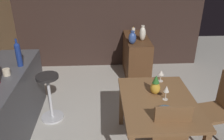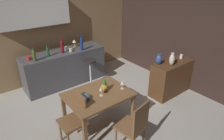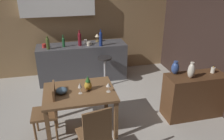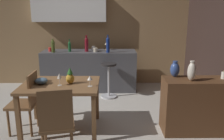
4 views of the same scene
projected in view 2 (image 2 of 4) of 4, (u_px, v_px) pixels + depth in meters
name	position (u px, v px, depth m)	size (l,w,h in m)	color
ground_plane	(93.00, 114.00, 4.08)	(9.00, 9.00, 0.00)	#B7B2A8
wall_kitchen_back	(44.00, 29.00, 4.91)	(5.20, 0.33, 2.60)	#9E7A51
wall_side_right	(166.00, 31.00, 5.13)	(0.10, 4.40, 2.60)	#33231E
dining_table	(98.00, 98.00, 3.48)	(1.13, 0.85, 0.74)	brown
kitchen_counter	(65.00, 68.00, 5.09)	(2.10, 0.60, 0.90)	#4C4C51
sideboard_cabinet	(171.00, 78.00, 4.68)	(1.10, 0.44, 0.82)	#56351E
chair_near_window	(76.00, 117.00, 3.23)	(0.40, 0.40, 0.92)	brown
chair_by_doorway	(134.00, 126.00, 3.01)	(0.47, 0.47, 0.96)	brown
bar_stool	(90.00, 72.00, 4.99)	(0.34, 0.34, 0.73)	#262323
wine_glass_left	(122.00, 83.00, 3.54)	(0.08, 0.08, 0.15)	silver
wine_glass_right	(101.00, 89.00, 3.32)	(0.07, 0.07, 0.18)	silver
pineapple_centerpiece	(104.00, 86.00, 3.48)	(0.12, 0.12, 0.25)	gold
fruit_bowl	(85.00, 97.00, 3.26)	(0.18, 0.18, 0.09)	slate
wine_bottle_ruby	(62.00, 46.00, 4.75)	(0.08, 0.08, 0.36)	maroon
wine_bottle_cobalt	(82.00, 44.00, 4.91)	(0.08, 0.08, 0.38)	navy
wine_bottle_green	(48.00, 52.00, 4.55)	(0.06, 0.06, 0.28)	#1E592D
wine_bottle_olive	(34.00, 55.00, 4.29)	(0.08, 0.08, 0.29)	#475623
cup_cream	(71.00, 50.00, 4.88)	(0.12, 0.09, 0.09)	beige
cup_red	(29.00, 58.00, 4.38)	(0.13, 0.09, 0.08)	red
cup_white	(66.00, 49.00, 4.94)	(0.11, 0.08, 0.11)	white
counter_lamp	(74.00, 42.00, 5.17)	(0.11, 0.11, 0.20)	#A58447
pillar_candle_tall	(181.00, 56.00, 4.68)	(0.07, 0.07, 0.13)	white
vase_ceramic_ivory	(172.00, 59.00, 4.29)	(0.12, 0.12, 0.29)	beige
vase_ceramic_blue	(159.00, 59.00, 4.35)	(0.14, 0.14, 0.24)	#334C8C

